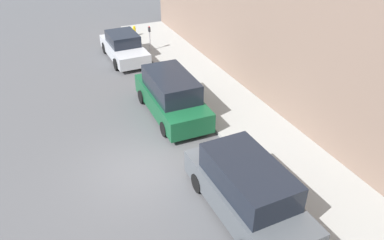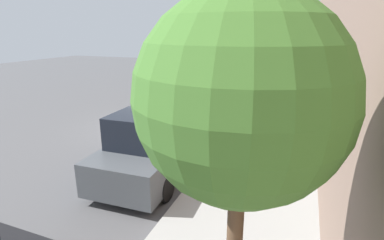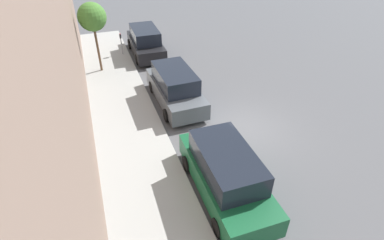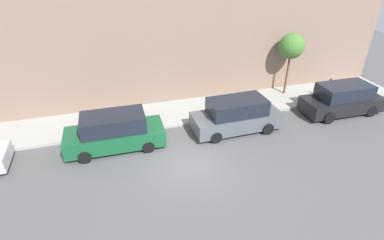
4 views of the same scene
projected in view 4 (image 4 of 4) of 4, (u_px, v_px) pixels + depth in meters
ground_plane at (189, 164)px, 14.25m from camera, size 60.00×60.00×0.00m
sidewalk at (166, 114)px, 18.43m from camera, size 3.13×32.00×0.15m
parked_minivan_nearest at (342, 100)px, 18.26m from camera, size 2.02×4.94×1.90m
parked_minivan_second at (236, 115)px, 16.51m from camera, size 2.02×4.94×1.90m
parked_minivan_third at (115, 132)px, 15.03m from camera, size 2.02×4.93×1.90m
parking_meter_near at (329, 87)px, 19.64m from camera, size 0.11×0.15×1.47m
street_tree at (292, 46)px, 19.28m from camera, size 1.63×1.63×4.14m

